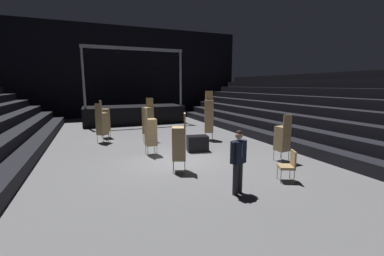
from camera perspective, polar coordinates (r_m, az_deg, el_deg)
name	(u,v)px	position (r m, az deg, el deg)	size (l,w,h in m)	color
ground_plane	(179,162)	(9.71, -3.02, -7.73)	(22.00, 30.00, 0.10)	slate
arena_end_wall	(125,72)	(23.99, -15.00, 12.11)	(22.00, 0.30, 8.00)	black
bleacher_bank_right	(317,106)	(14.72, 26.51, 4.57)	(6.00, 24.00, 3.60)	black
stage_riser	(134,114)	(19.69, -13.01, 3.21)	(7.24, 2.91, 5.44)	black
man_with_tie	(238,158)	(6.69, 10.49, -6.81)	(0.56, 0.36, 1.72)	black
chair_stack_front_left	(148,120)	(12.97, -9.94, 1.82)	(0.62, 0.62, 2.22)	#B2B5BA
chair_stack_front_right	(151,131)	(10.43, -9.39, -0.77)	(0.45, 0.45, 1.96)	#B2B5BA
chair_stack_mid_left	(102,123)	(13.30, -19.75, 1.03)	(0.62, 0.62, 1.96)	#B2B5BA
chair_stack_mid_right	(105,119)	(14.46, -19.16, 1.89)	(0.51, 0.51, 2.05)	#B2B5BA
chair_stack_mid_centre	(209,116)	(13.16, 3.87, 2.79)	(0.57, 0.57, 2.56)	#B2B5BA
chair_stack_rear_left	(282,138)	(10.05, 19.84, -2.11)	(0.49, 0.49, 1.79)	#B2B5BA
chair_stack_rear_right	(179,143)	(8.30, -2.92, -3.35)	(0.56, 0.56, 1.96)	#B2B5BA
equipment_road_case	(197,143)	(11.01, 1.24, -3.53)	(0.90, 0.60, 0.68)	black
loose_chair_near_man	(289,164)	(8.10, 21.08, -7.63)	(0.58, 0.58, 0.95)	#B2B5BA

